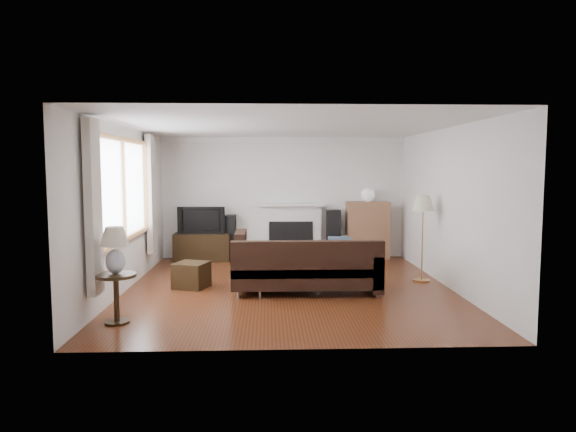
{
  "coord_description": "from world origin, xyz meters",
  "views": [
    {
      "loc": [
        -0.33,
        -7.89,
        1.87
      ],
      "look_at": [
        0.0,
        0.3,
        1.1
      ],
      "focal_mm": 32.0,
      "sensor_mm": 36.0,
      "label": 1
    }
  ],
  "objects_px": {
    "coffee_table": "(303,264)",
    "bookshelf": "(367,230)",
    "tv_stand": "(202,247)",
    "floor_lamp": "(422,238)",
    "sectional_sofa": "(306,267)",
    "side_table": "(116,299)"
  },
  "relations": [
    {
      "from": "bookshelf",
      "to": "tv_stand",
      "type": "bearing_deg",
      "value": -179.2
    },
    {
      "from": "tv_stand",
      "to": "sectional_sofa",
      "type": "xyz_separation_m",
      "value": [
        1.9,
        -2.77,
        0.11
      ]
    },
    {
      "from": "bookshelf",
      "to": "sectional_sofa",
      "type": "distance_m",
      "value": 3.18
    },
    {
      "from": "coffee_table",
      "to": "tv_stand",
      "type": "bearing_deg",
      "value": 133.99
    },
    {
      "from": "tv_stand",
      "to": "bookshelf",
      "type": "height_order",
      "value": "bookshelf"
    },
    {
      "from": "sectional_sofa",
      "to": "side_table",
      "type": "bearing_deg",
      "value": -148.6
    },
    {
      "from": "sectional_sofa",
      "to": "side_table",
      "type": "height_order",
      "value": "sectional_sofa"
    },
    {
      "from": "coffee_table",
      "to": "sectional_sofa",
      "type": "bearing_deg",
      "value": -97.53
    },
    {
      "from": "sectional_sofa",
      "to": "coffee_table",
      "type": "distance_m",
      "value": 1.17
    },
    {
      "from": "coffee_table",
      "to": "bookshelf",
      "type": "bearing_deg",
      "value": 42.56
    },
    {
      "from": "tv_stand",
      "to": "coffee_table",
      "type": "bearing_deg",
      "value": -39.82
    },
    {
      "from": "floor_lamp",
      "to": "sectional_sofa",
      "type": "bearing_deg",
      "value": -160.91
    },
    {
      "from": "tv_stand",
      "to": "side_table",
      "type": "height_order",
      "value": "side_table"
    },
    {
      "from": "tv_stand",
      "to": "floor_lamp",
      "type": "height_order",
      "value": "floor_lamp"
    },
    {
      "from": "bookshelf",
      "to": "side_table",
      "type": "relative_size",
      "value": 1.95
    },
    {
      "from": "bookshelf",
      "to": "coffee_table",
      "type": "distance_m",
      "value": 2.23
    },
    {
      "from": "coffee_table",
      "to": "side_table",
      "type": "height_order",
      "value": "side_table"
    },
    {
      "from": "sectional_sofa",
      "to": "coffee_table",
      "type": "xyz_separation_m",
      "value": [
        0.03,
        1.16,
        -0.18
      ]
    },
    {
      "from": "tv_stand",
      "to": "bookshelf",
      "type": "xyz_separation_m",
      "value": [
        3.38,
        0.05,
        0.31
      ]
    },
    {
      "from": "floor_lamp",
      "to": "bookshelf",
      "type": "bearing_deg",
      "value": 103.05
    },
    {
      "from": "tv_stand",
      "to": "coffee_table",
      "type": "relative_size",
      "value": 1.04
    },
    {
      "from": "tv_stand",
      "to": "side_table",
      "type": "xyz_separation_m",
      "value": [
        -0.49,
        -4.23,
        0.02
      ]
    }
  ]
}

